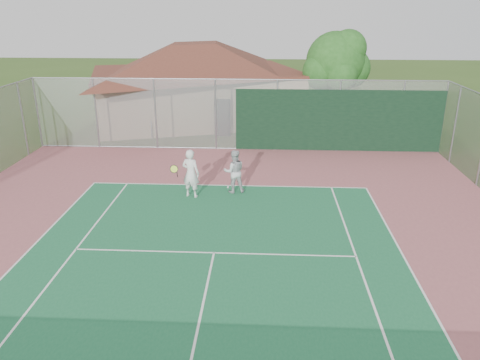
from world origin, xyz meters
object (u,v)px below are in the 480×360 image
at_px(bleachers, 129,126).
at_px(player_grey_back, 234,172).
at_px(player_white_front, 191,174).
at_px(clubhouse, 196,74).
at_px(tree, 337,63).

distance_m(bleachers, player_grey_back, 10.44).
relative_size(bleachers, player_white_front, 1.57).
relative_size(clubhouse, tree, 2.67).
height_order(tree, player_grey_back, tree).
bearing_deg(player_white_front, tree, -102.48).
bearing_deg(tree, bleachers, -165.87).
distance_m(clubhouse, player_grey_back, 12.86).
height_order(tree, player_white_front, tree).
bearing_deg(player_white_front, bleachers, -43.55).
relative_size(bleachers, tree, 0.52).
bearing_deg(clubhouse, tree, -24.71).
bearing_deg(player_white_front, player_grey_back, -143.39).
distance_m(tree, player_grey_back, 12.67).
bearing_deg(clubhouse, player_grey_back, -92.69).
distance_m(clubhouse, tree, 8.52).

